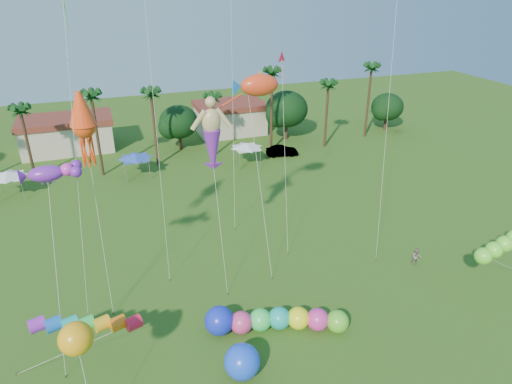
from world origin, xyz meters
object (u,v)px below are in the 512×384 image
object	(u,v)px
spectator_b	(416,257)
blue_ball	(242,362)
car_b	(282,151)
caterpillar_inflatable	(271,320)

from	to	relation	value
spectator_b	blue_ball	bearing A→B (deg)	-130.34
car_b	caterpillar_inflatable	distance (m)	34.39
car_b	spectator_b	size ratio (longest dim) A/B	2.64
car_b	spectator_b	bearing A→B (deg)	-168.23
spectator_b	caterpillar_inflatable	size ratio (longest dim) A/B	0.16
spectator_b	blue_ball	distance (m)	18.91
caterpillar_inflatable	blue_ball	xyz separation A→B (m)	(-3.18, -3.16, 0.27)
car_b	caterpillar_inflatable	size ratio (longest dim) A/B	0.43
caterpillar_inflatable	blue_ball	size ratio (longest dim) A/B	4.39
caterpillar_inflatable	blue_ball	distance (m)	4.49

